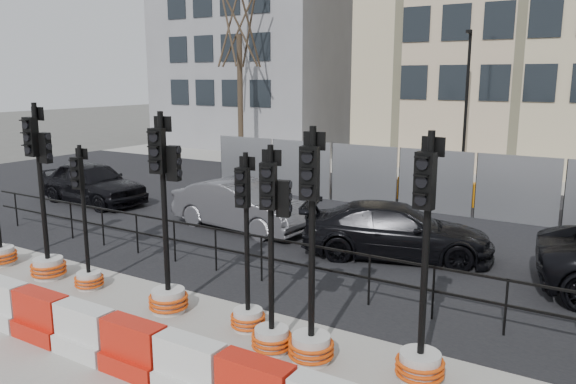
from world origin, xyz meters
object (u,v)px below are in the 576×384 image
Objects in this scene: traffic_signal_d at (167,267)px; car_c at (396,231)px; car_a at (92,183)px; traffic_signal_h at (421,333)px.

traffic_signal_d reaches higher than car_c.
car_a reaches higher than car_c.
car_a is 0.91× the size of car_c.
car_c is (-2.29, 5.10, -0.09)m from traffic_signal_h.
traffic_signal_d is 0.76× the size of car_c.
traffic_signal_h is 5.60m from car_c.
traffic_signal_d is at bearing 138.08° from car_c.
traffic_signal_h reaches higher than car_a.
car_a is (-8.47, 5.35, -0.15)m from traffic_signal_d.
traffic_signal_d is at bearing -170.74° from traffic_signal_h.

